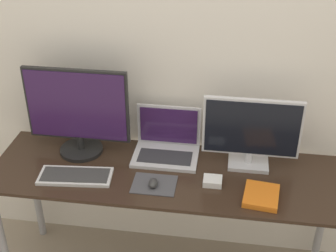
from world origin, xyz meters
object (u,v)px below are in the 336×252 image
object	(u,v)px
keyboard	(75,176)
book	(261,196)
power_brick	(213,181)
monitor_right	(251,132)
laptop	(167,143)
mouse	(153,183)
monitor_left	(78,112)

from	to	relation	value
keyboard	book	bearing A→B (deg)	-1.78
power_brick	book	bearing A→B (deg)	-18.43
monitor_right	keyboard	xyz separation A→B (m)	(-0.84, -0.23, -0.19)
laptop	mouse	size ratio (longest dim) A/B	4.83
keyboard	power_brick	distance (m)	0.67
book	monitor_right	bearing A→B (deg)	102.76
laptop	monitor_left	bearing A→B (deg)	-174.16
monitor_left	power_brick	xyz separation A→B (m)	(0.71, -0.19, -0.22)
monitor_right	book	bearing A→B (deg)	-77.24
monitor_right	keyboard	world-z (taller)	monitor_right
keyboard	book	distance (m)	0.90
laptop	keyboard	bearing A→B (deg)	-145.80
keyboard	laptop	bearing A→B (deg)	34.20
laptop	keyboard	size ratio (longest dim) A/B	0.91
monitor_left	laptop	distance (m)	0.49
keyboard	book	size ratio (longest dim) A/B	1.84
laptop	power_brick	bearing A→B (deg)	-42.04
monitor_right	book	size ratio (longest dim) A/B	2.39
keyboard	power_brick	bearing A→B (deg)	4.14
monitor_left	keyboard	distance (m)	0.33
mouse	book	world-z (taller)	mouse
keyboard	mouse	world-z (taller)	mouse
mouse	power_brick	world-z (taller)	mouse
laptop	book	xyz separation A→B (m)	(0.49, -0.31, -0.05)
mouse	monitor_left	bearing A→B (deg)	149.95
monitor_left	monitor_right	distance (m)	0.88
mouse	book	distance (m)	0.51
monitor_right	keyboard	size ratio (longest dim) A/B	1.30
power_brick	mouse	bearing A→B (deg)	-166.88
monitor_left	power_brick	bearing A→B (deg)	-14.61
monitor_left	mouse	xyz separation A→B (m)	(0.43, -0.25, -0.22)
monitor_left	keyboard	world-z (taller)	monitor_left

